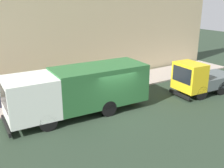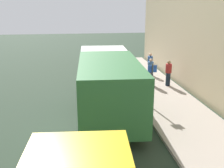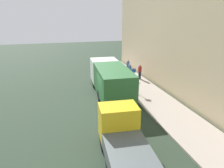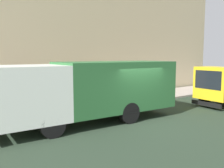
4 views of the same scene
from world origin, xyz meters
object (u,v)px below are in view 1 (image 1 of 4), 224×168
small_flatbed_truck (200,79)px  pedestrian_walking (2,89)px  street_sign_post (65,81)px  large_utility_truck (79,89)px

small_flatbed_truck → pedestrian_walking: (5.98, 12.27, -0.15)m
pedestrian_walking → street_sign_post: 4.17m
small_flatbed_truck → street_sign_post: (3.85, 8.72, 0.34)m
large_utility_truck → pedestrian_walking: size_ratio=5.26×
small_flatbed_truck → pedestrian_walking: 13.65m
small_flatbed_truck → pedestrian_walking: bearing=68.1°
large_utility_truck → small_flatbed_truck: bearing=-97.4°
large_utility_truck → small_flatbed_truck: (-1.62, -8.79, -0.47)m
street_sign_post → pedestrian_walking: bearing=59.1°
street_sign_post → large_utility_truck: bearing=178.2°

